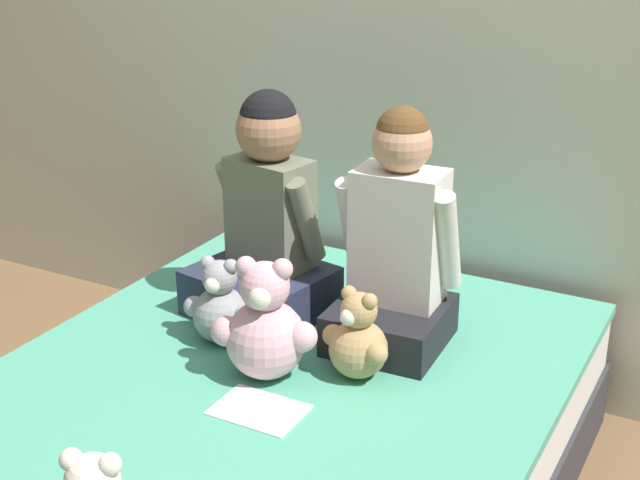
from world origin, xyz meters
name	(u,v)px	position (x,y,z in m)	size (l,w,h in m)	color
bed	(246,473)	(0.00, 0.00, 0.20)	(1.36, 1.96, 0.40)	#2D2D33
child_on_left	(266,223)	(-0.21, 0.46, 0.67)	(0.41, 0.38, 0.64)	#282D47
child_on_right	(397,246)	(0.18, 0.47, 0.67)	(0.33, 0.32, 0.64)	black
teddy_bear_held_by_left_child	(221,307)	(-0.22, 0.23, 0.50)	(0.20, 0.15, 0.24)	#939399
teddy_bear_held_by_right_child	(358,340)	(0.18, 0.24, 0.50)	(0.19, 0.15, 0.23)	tan
teddy_bear_between_children	(265,328)	(-0.02, 0.13, 0.53)	(0.26, 0.20, 0.32)	#DBA3B2
sign_card	(259,410)	(0.05, -0.01, 0.40)	(0.21, 0.15, 0.00)	white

